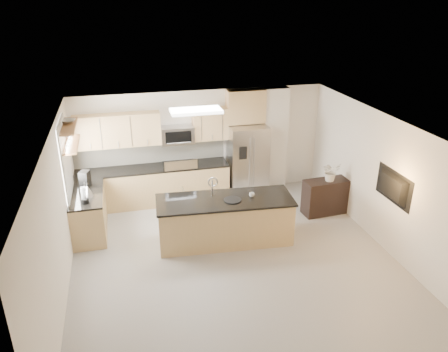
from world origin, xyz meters
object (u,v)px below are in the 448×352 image
object	(u,v)px
range	(180,182)
platter	(233,200)
cup	(252,195)
bowl	(68,121)
coffee_maker	(85,179)
kettle	(88,191)
microwave	(177,135)
island	(225,220)
blender	(84,196)
flower_vase	(331,167)
refrigerator	(247,161)
credenza	(325,197)
television	(390,187)

from	to	relation	value
range	platter	size ratio (longest dim) A/B	3.23
cup	bowl	size ratio (longest dim) A/B	0.31
platter	coffee_maker	world-z (taller)	coffee_maker
kettle	cup	bearing A→B (deg)	-14.91
coffee_maker	platter	bearing A→B (deg)	-26.60
microwave	kettle	bearing A→B (deg)	-146.12
range	bowl	xyz separation A→B (m)	(-2.25, -0.80, 1.91)
island	coffee_maker	bearing A→B (deg)	158.14
island	platter	bearing A→B (deg)	-29.12
blender	flower_vase	bearing A→B (deg)	0.76
refrigerator	credenza	distance (m)	2.07
range	bowl	bearing A→B (deg)	-160.47
refrigerator	blender	distance (m)	4.03
cup	blender	bearing A→B (deg)	170.45
island	credenza	size ratio (longest dim) A/B	2.73
kettle	coffee_maker	size ratio (longest dim) A/B	0.80
credenza	kettle	bearing A→B (deg)	173.78
coffee_maker	television	xyz separation A→B (m)	(5.61, -2.39, 0.27)
platter	range	bearing A→B (deg)	108.88
refrigerator	kettle	distance (m)	3.87
microwave	coffee_maker	distance (m)	2.33
television	refrigerator	bearing A→B (deg)	31.04
microwave	cup	distance (m)	2.57
island	blender	size ratio (longest dim) A/B	8.22
microwave	flower_vase	xyz separation A→B (m)	(3.17, -1.59, -0.49)
microwave	bowl	xyz separation A→B (m)	(-2.25, -0.92, 0.75)
kettle	television	world-z (taller)	television
credenza	coffee_maker	bearing A→B (deg)	168.28
coffee_maker	bowl	world-z (taller)	bowl
refrigerator	cup	xyz separation A→B (m)	(-0.51, -2.03, 0.09)
refrigerator	kettle	size ratio (longest dim) A/B	6.55
microwave	refrigerator	bearing A→B (deg)	-5.86
blender	bowl	xyz separation A→B (m)	(-0.18, 0.74, 1.31)
blender	television	distance (m)	5.81
credenza	blender	size ratio (longest dim) A/B	3.01
television	platter	bearing A→B (deg)	70.64
microwave	refrigerator	xyz separation A→B (m)	(1.66, -0.17, -0.74)
range	credenza	world-z (taller)	range
refrigerator	island	distance (m)	2.31
cup	platter	size ratio (longest dim) A/B	0.31
range	television	size ratio (longest dim) A/B	1.06
refrigerator	television	bearing A→B (deg)	-58.96
kettle	platter	bearing A→B (deg)	-18.25
bowl	platter	bearing A→B (deg)	-24.30
refrigerator	blender	world-z (taller)	refrigerator
cup	blender	world-z (taller)	blender
microwave	flower_vase	distance (m)	3.58
range	refrigerator	xyz separation A→B (m)	(1.66, -0.05, 0.42)
refrigerator	bowl	xyz separation A→B (m)	(-3.91, -0.75, 1.49)
platter	island	bearing A→B (deg)	146.51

